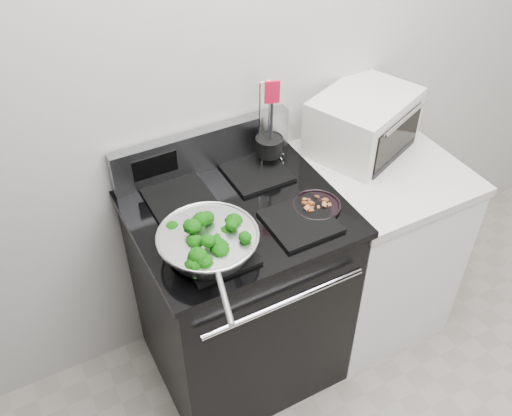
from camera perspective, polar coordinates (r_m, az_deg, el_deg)
back_wall at (r=2.29m, az=0.95°, el=14.73°), size 4.00×0.02×2.70m
gas_range at (r=2.47m, az=-1.63°, el=-8.32°), size 0.79×0.69×1.13m
counter at (r=2.76m, az=11.23°, el=-3.51°), size 0.62×0.68×0.92m
skillet at (r=1.94m, az=-4.79°, el=-3.40°), size 0.35×0.55×0.08m
broccoli_pile at (r=1.93m, az=-4.84°, el=-2.93°), size 0.28×0.28×0.10m
bacon_plate at (r=2.16m, az=6.09°, el=0.45°), size 0.18×0.18×0.04m
utensil_holder at (r=2.33m, az=1.33°, el=5.79°), size 0.13×0.13×0.39m
toaster_oven at (r=2.50m, az=10.68°, el=8.42°), size 0.53×0.48×0.25m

